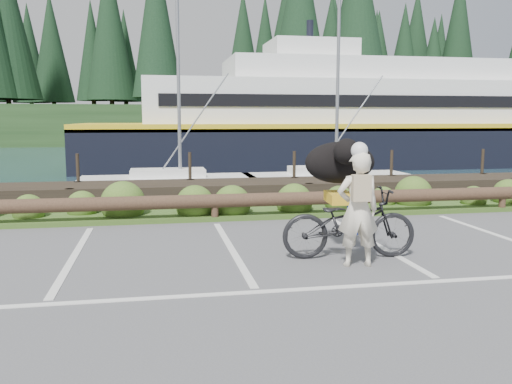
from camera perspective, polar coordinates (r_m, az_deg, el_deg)
The scene contains 7 objects.
ground at distance 7.51m, azimuth -0.48°, elevation -9.57°, with size 72.00×72.00×0.00m, color #4D4E50.
harbor_backdrop at distance 85.57m, azimuth -9.49°, elevation 6.12°, with size 170.00×160.00×30.00m.
vegetation_strip at distance 12.62m, azimuth -4.69°, elevation -2.27°, with size 34.00×1.60×0.10m, color #3D5B21.
log_rail at distance 11.94m, azimuth -4.35°, elevation -3.08°, with size 32.00×0.30×0.60m, color #443021, non-canonical shape.
bicycle at distance 8.84m, azimuth 9.76°, elevation -3.25°, with size 0.75×2.16×1.13m, color black.
cyclist at distance 8.31m, azimuth 10.68°, elevation -1.83°, with size 0.64×0.42×1.75m, color #EDE3C9.
dog at distance 9.39m, azimuth 8.82°, elevation 3.09°, with size 1.23×0.60×0.71m, color black.
Camera 1 is at (-1.25, -7.06, 2.23)m, focal length 38.00 mm.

